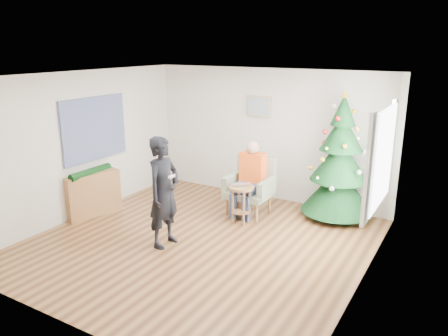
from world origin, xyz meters
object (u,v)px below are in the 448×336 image
Objects in this scene: armchair at (250,193)px; console at (92,194)px; christmas_tree at (340,162)px; standing_man at (164,192)px; stool at (241,204)px.

armchair is 2.89m from console.
armchair reaches higher than console.
console is (-2.43, -1.56, 0.01)m from armchair.
armchair is (-1.45, -0.59, -0.65)m from christmas_tree.
standing_man is at bearing -128.91° from christmas_tree.
armchair is 2.00m from standing_man.
console is (-3.89, -2.16, -0.64)m from christmas_tree.
stool is at bearing -22.87° from standing_man.
standing_man is 1.73× the size of console.
stool is 0.38× the size of standing_man.
christmas_tree is 2.23× the size of armchair.
armchair is 1.03× the size of console.
stool is 2.73m from console.
standing_man is (-0.53, -1.87, 0.48)m from armchair.
standing_man reaches higher than console.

